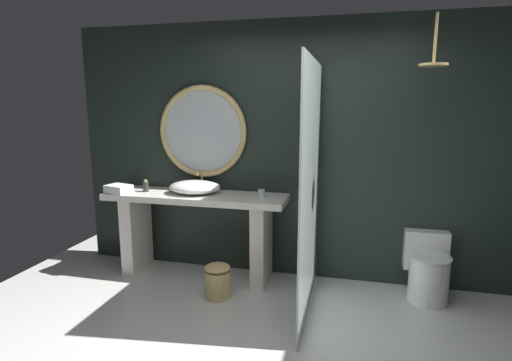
% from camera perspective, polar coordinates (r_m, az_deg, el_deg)
% --- Properties ---
extents(back_wall_panel, '(4.80, 0.10, 2.60)m').
position_cam_1_polar(back_wall_panel, '(4.14, 6.07, 3.96)').
color(back_wall_panel, '#1E2823').
rests_on(back_wall_panel, ground_plane).
extents(vanity_counter, '(1.87, 0.51, 0.88)m').
position_cam_1_polar(vanity_counter, '(4.24, -8.44, -5.90)').
color(vanity_counter, silver).
rests_on(vanity_counter, ground_plane).
extents(vessel_sink, '(0.53, 0.44, 0.19)m').
position_cam_1_polar(vessel_sink, '(4.18, -8.63, -0.91)').
color(vessel_sink, white).
rests_on(vessel_sink, vanity_counter).
extents(tumbler_cup, '(0.07, 0.07, 0.08)m').
position_cam_1_polar(tumbler_cup, '(3.95, 0.76, -1.83)').
color(tumbler_cup, silver).
rests_on(tumbler_cup, vanity_counter).
extents(soap_dispenser, '(0.06, 0.06, 0.13)m').
position_cam_1_polar(soap_dispenser, '(4.36, -15.31, -0.81)').
color(soap_dispenser, '#282D28').
rests_on(soap_dispenser, vanity_counter).
extents(round_wall_mirror, '(0.96, 0.06, 0.96)m').
position_cam_1_polar(round_wall_mirror, '(4.29, -7.58, 6.86)').
color(round_wall_mirror, tan).
extents(shower_glass_panel, '(0.02, 1.36, 2.14)m').
position_cam_1_polar(shower_glass_panel, '(3.44, 7.69, -1.33)').
color(shower_glass_panel, silver).
rests_on(shower_glass_panel, ground_plane).
extents(rain_shower_head, '(0.23, 0.23, 0.41)m').
position_cam_1_polar(rain_shower_head, '(3.69, 23.81, 15.30)').
color(rain_shower_head, tan).
extents(toilet, '(0.40, 0.57, 0.60)m').
position_cam_1_polar(toilet, '(4.16, 23.05, -11.23)').
color(toilet, white).
rests_on(toilet, ground_plane).
extents(waste_bin, '(0.24, 0.24, 0.33)m').
position_cam_1_polar(waste_bin, '(3.89, -5.44, -13.87)').
color(waste_bin, tan).
rests_on(waste_bin, ground_plane).
extents(folded_hand_towel, '(0.28, 0.24, 0.09)m').
position_cam_1_polar(folded_hand_towel, '(4.37, -18.83, -1.16)').
color(folded_hand_towel, white).
rests_on(folded_hand_towel, vanity_counter).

